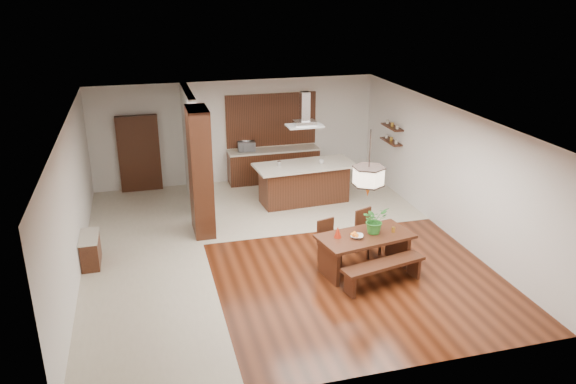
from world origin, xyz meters
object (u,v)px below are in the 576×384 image
object	(u,v)px
kitchen_island	(304,183)
microwave	(247,146)
island_cup	(321,162)
dining_bench	(383,274)
range_hood	(305,109)
dining_table	(365,244)
dining_chair_left	(330,243)
dining_chair_right	(369,233)
pendant_lantern	(369,164)
hallway_console	(91,250)
fruit_bowl	(357,236)
foliage_plant	(375,220)

from	to	relation	value
kitchen_island	microwave	bearing A→B (deg)	117.59
island_cup	dining_bench	bearing A→B (deg)	-92.62
kitchen_island	microwave	world-z (taller)	microwave
dining_bench	kitchen_island	xyz separation A→B (m)	(-0.22, 4.51, 0.30)
microwave	island_cup	bearing A→B (deg)	-46.92
dining_bench	range_hood	world-z (taller)	range_hood
dining_table	kitchen_island	xyz separation A→B (m)	(-0.11, 3.85, -0.03)
dining_table	range_hood	bearing A→B (deg)	91.57
dining_chair_left	dining_chair_right	size ratio (longest dim) A/B	0.93
dining_chair_left	pendant_lantern	size ratio (longest dim) A/B	0.69
dining_chair_left	range_hood	distance (m)	3.96
hallway_console	dining_bench	world-z (taller)	hallway_console
dining_bench	fruit_bowl	bearing A→B (deg)	119.29
fruit_bowl	foliage_plant	bearing A→B (deg)	18.02
dining_table	kitchen_island	world-z (taller)	kitchen_island
foliage_plant	microwave	size ratio (longest dim) A/B	1.14
fruit_bowl	pendant_lantern	bearing A→B (deg)	19.79
pendant_lantern	foliage_plant	size ratio (longest dim) A/B	2.39
dining_table	foliage_plant	bearing A→B (deg)	16.20
fruit_bowl	microwave	distance (m)	5.88
dining_chair_left	microwave	distance (m)	5.31
range_hood	dining_chair_left	bearing A→B (deg)	-97.57
dining_chair_right	kitchen_island	world-z (taller)	kitchen_island
hallway_console	range_hood	distance (m)	6.01
range_hood	microwave	size ratio (longest dim) A/B	1.87
foliage_plant	fruit_bowl	world-z (taller)	foliage_plant
fruit_bowl	dining_bench	bearing A→B (deg)	-60.71
fruit_bowl	island_cup	size ratio (longest dim) A/B	1.90
dining_chair_left	foliage_plant	size ratio (longest dim) A/B	1.66
range_hood	dining_table	bearing A→B (deg)	-88.43
dining_chair_left	dining_chair_right	bearing A→B (deg)	-6.43
hallway_console	dining_bench	distance (m)	5.89
pendant_lantern	fruit_bowl	bearing A→B (deg)	-160.21
hallway_console	kitchen_island	xyz separation A→B (m)	(5.18, 2.17, 0.23)
hallway_console	island_cup	world-z (taller)	island_cup
hallway_console	range_hood	size ratio (longest dim) A/B	0.98
foliage_plant	kitchen_island	bearing A→B (deg)	94.71
foliage_plant	island_cup	distance (m)	3.68
dining_chair_right	microwave	world-z (taller)	microwave
pendant_lantern	kitchen_island	xyz separation A→B (m)	(-0.11, 3.85, -1.70)
dining_chair_right	foliage_plant	distance (m)	0.82
pendant_lantern	fruit_bowl	world-z (taller)	pendant_lantern
dining_chair_left	microwave	xyz separation A→B (m)	(-0.69, 5.23, 0.63)
dining_chair_left	foliage_plant	bearing A→B (deg)	-45.14
dining_bench	microwave	xyz separation A→B (m)	(-1.36, 6.36, 0.84)
kitchen_island	island_cup	bearing A→B (deg)	-19.12
fruit_bowl	microwave	world-z (taller)	microwave
dining_chair_right	fruit_bowl	bearing A→B (deg)	-149.99
pendant_lantern	range_hood	bearing A→B (deg)	91.57
kitchen_island	island_cup	size ratio (longest dim) A/B	19.94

